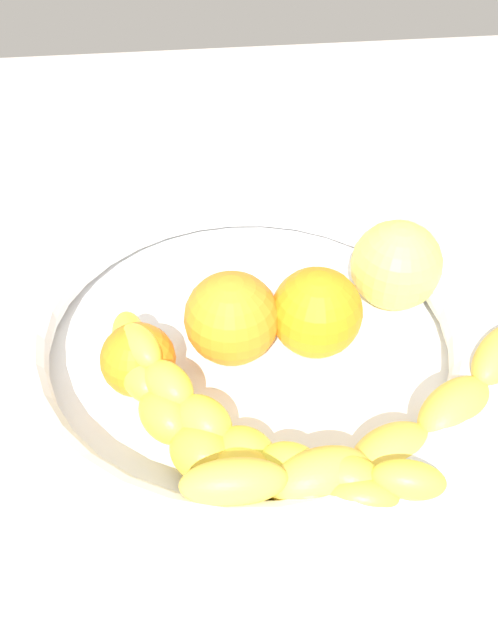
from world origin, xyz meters
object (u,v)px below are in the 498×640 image
(fruit_bowl, at_px, (249,340))
(banana_arching_top, at_px, (250,435))
(banana_draped_right, at_px, (388,439))
(apple_yellow, at_px, (396,265))
(orange_mid_left, at_px, (138,360))
(banana_draped_left, at_px, (213,436))
(orange_front, at_px, (231,315))
(orange_mid_right, at_px, (315,309))

(fruit_bowl, xyz_separation_m, banana_arching_top, (-0.01, -0.10, 0.02))
(banana_draped_right, distance_m, apple_yellow, 0.16)
(banana_arching_top, relative_size, orange_mid_left, 3.65)
(banana_draped_left, bearing_deg, banana_arching_top, -13.40)
(fruit_bowl, bearing_deg, orange_mid_left, -162.42)
(fruit_bowl, height_order, orange_mid_left, orange_mid_left)
(orange_front, xyz_separation_m, orange_mid_right, (0.06, -0.00, -0.00))
(banana_draped_left, relative_size, orange_mid_right, 2.73)
(banana_draped_left, height_order, banana_arching_top, banana_arching_top)
(fruit_bowl, xyz_separation_m, banana_draped_right, (0.07, -0.11, 0.02))
(banana_draped_right, bearing_deg, banana_arching_top, 170.68)
(fruit_bowl, height_order, orange_front, orange_front)
(banana_draped_right, xyz_separation_m, apple_yellow, (0.05, 0.15, 0.00))
(apple_yellow, bearing_deg, orange_front, -163.32)
(apple_yellow, bearing_deg, banana_draped_left, -138.16)
(banana_arching_top, bearing_deg, orange_mid_left, 133.00)
(banana_arching_top, height_order, orange_front, orange_front)
(orange_mid_left, bearing_deg, apple_yellow, 18.99)
(banana_draped_right, distance_m, orange_mid_right, 0.11)
(fruit_bowl, height_order, banana_draped_right, banana_draped_right)
(banana_draped_left, height_order, banana_draped_right, banana_draped_right)
(orange_front, relative_size, orange_mid_left, 1.32)
(orange_front, bearing_deg, apple_yellow, 16.68)
(fruit_bowl, height_order, orange_mid_right, orange_mid_right)
(banana_draped_left, xyz_separation_m, orange_mid_right, (0.08, 0.09, 0.01))
(banana_arching_top, bearing_deg, apple_yellow, 47.56)
(banana_arching_top, xyz_separation_m, apple_yellow, (0.13, 0.14, 0.01))
(banana_draped_left, xyz_separation_m, orange_mid_left, (-0.04, 0.07, 0.00))
(orange_mid_right, bearing_deg, apple_yellow, 29.25)
(fruit_bowl, relative_size, banana_draped_right, 1.51)
(banana_draped_right, distance_m, orange_mid_left, 0.17)
(apple_yellow, bearing_deg, orange_mid_right, -150.75)
(orange_mid_left, height_order, apple_yellow, apple_yellow)
(orange_mid_left, xyz_separation_m, orange_mid_right, (0.12, 0.03, 0.01))
(banana_draped_right, xyz_separation_m, orange_mid_left, (-0.15, 0.08, -0.00))
(fruit_bowl, height_order, banana_arching_top, banana_arching_top)
(banana_draped_left, relative_size, banana_draped_right, 0.75)
(banana_draped_left, bearing_deg, fruit_bowl, 70.44)
(banana_draped_right, xyz_separation_m, orange_front, (-0.08, 0.11, 0.00))
(orange_mid_left, bearing_deg, banana_draped_right, -30.03)
(banana_arching_top, distance_m, orange_mid_left, 0.10)
(fruit_bowl, relative_size, orange_front, 5.37)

